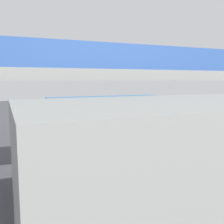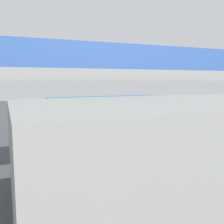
{
  "view_description": "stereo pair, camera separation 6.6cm",
  "coord_description": "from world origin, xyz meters",
  "px_view_note": "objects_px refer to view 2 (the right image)",
  "views": [
    {
      "loc": [
        9.16,
        24.08,
        4.8
      ],
      "look_at": [
        -0.84,
        0.5,
        1.6
      ],
      "focal_mm": 41.17,
      "sensor_mm": 36.0,
      "label": 1
    },
    {
      "loc": [
        9.1,
        24.11,
        4.8
      ],
      "look_at": [
        -0.84,
        0.5,
        1.6
      ],
      "focal_mm": 41.17,
      "sensor_mm": 36.0,
      "label": 2
    }
  ],
  "objects_px": {
    "city_bus": "(106,109)",
    "bicycle_black": "(197,120)",
    "traffic_sign": "(75,105)",
    "bicycle_blue": "(211,125)",
    "parked_van": "(172,119)"
  },
  "relations": [
    {
      "from": "parked_van",
      "to": "traffic_sign",
      "type": "distance_m",
      "value": 11.56
    },
    {
      "from": "city_bus",
      "to": "bicycle_black",
      "type": "height_order",
      "value": "city_bus"
    },
    {
      "from": "bicycle_black",
      "to": "traffic_sign",
      "type": "height_order",
      "value": "traffic_sign"
    },
    {
      "from": "parked_van",
      "to": "traffic_sign",
      "type": "bearing_deg",
      "value": -53.08
    },
    {
      "from": "bicycle_blue",
      "to": "bicycle_black",
      "type": "xyz_separation_m",
      "value": [
        -0.66,
        -2.67,
        0.0
      ]
    },
    {
      "from": "bicycle_black",
      "to": "city_bus",
      "type": "bearing_deg",
      "value": -9.54
    },
    {
      "from": "city_bus",
      "to": "parked_van",
      "type": "xyz_separation_m",
      "value": [
        -5.08,
        3.92,
        -0.7
      ]
    },
    {
      "from": "parked_van",
      "to": "bicycle_blue",
      "type": "distance_m",
      "value": 4.49
    },
    {
      "from": "city_bus",
      "to": "bicycle_blue",
      "type": "bearing_deg",
      "value": 155.25
    },
    {
      "from": "city_bus",
      "to": "bicycle_blue",
      "type": "height_order",
      "value": "city_bus"
    },
    {
      "from": "parked_van",
      "to": "bicycle_blue",
      "type": "height_order",
      "value": "parked_van"
    },
    {
      "from": "city_bus",
      "to": "bicycle_black",
      "type": "bearing_deg",
      "value": 170.46
    },
    {
      "from": "bicycle_blue",
      "to": "traffic_sign",
      "type": "xyz_separation_m",
      "value": [
        11.33,
        -9.68,
        1.52
      ]
    },
    {
      "from": "bicycle_black",
      "to": "traffic_sign",
      "type": "distance_m",
      "value": 13.97
    },
    {
      "from": "parked_van",
      "to": "city_bus",
      "type": "bearing_deg",
      "value": -37.62
    }
  ]
}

